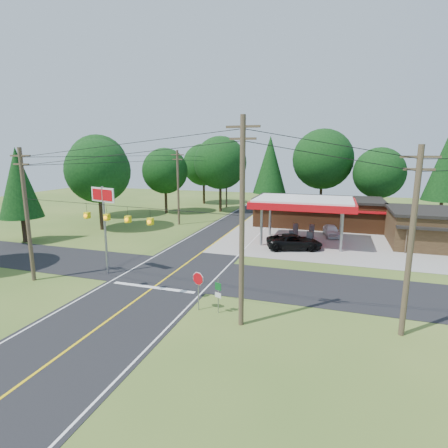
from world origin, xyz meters
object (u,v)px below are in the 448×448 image
(gas_canopy, at_px, (303,204))
(octagonal_stop_sign, at_px, (198,282))
(big_stop_sign, at_px, (104,209))
(suv_car, at_px, (294,242))
(sedan_car, at_px, (331,231))

(gas_canopy, xyz_separation_m, octagonal_stop_sign, (-4.50, -19.01, -2.41))
(gas_canopy, bearing_deg, big_stop_sign, -133.01)
(suv_car, distance_m, big_stop_sign, 18.62)
(gas_canopy, relative_size, octagonal_stop_sign, 4.26)
(suv_car, relative_size, big_stop_sign, 0.79)
(octagonal_stop_sign, bearing_deg, big_stop_sign, 157.14)
(big_stop_sign, bearing_deg, gas_canopy, 46.99)
(gas_canopy, xyz_separation_m, suv_car, (-0.50, -3.00, -3.49))
(suv_car, height_order, big_stop_sign, big_stop_sign)
(gas_canopy, relative_size, suv_car, 1.91)
(sedan_car, xyz_separation_m, octagonal_stop_sign, (-7.50, -23.01, 1.19))
(suv_car, relative_size, octagonal_stop_sign, 2.23)
(suv_car, bearing_deg, big_stop_sign, 114.01)
(sedan_car, bearing_deg, big_stop_sign, -142.59)
(gas_canopy, height_order, big_stop_sign, big_stop_sign)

